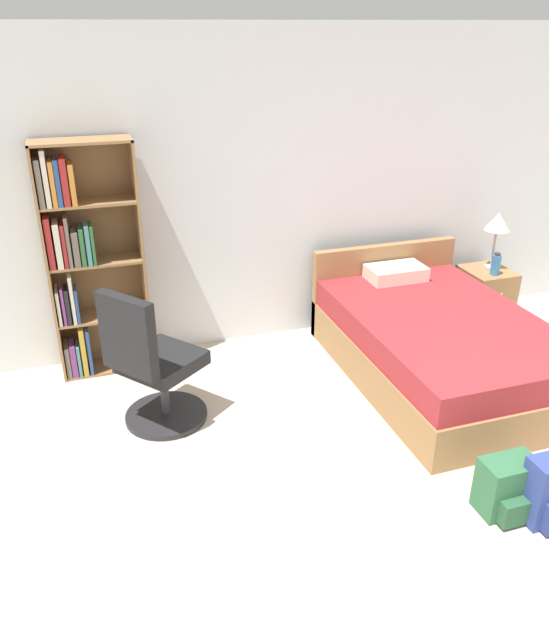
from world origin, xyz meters
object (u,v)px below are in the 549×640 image
(bookshelf, at_px, (83,260))
(backpack_green, at_px, (508,488))
(water_bottle, at_px, (496,264))
(office_chair, at_px, (153,368))
(table_lamp, at_px, (498,223))
(bed, at_px, (437,343))
(nightstand, at_px, (484,295))

(bookshelf, height_order, backpack_green, bookshelf)
(bookshelf, xyz_separation_m, water_bottle, (3.56, -0.28, -0.35))
(bookshelf, distance_m, office_chair, 1.12)
(office_chair, bearing_deg, table_lamp, 13.85)
(bookshelf, height_order, water_bottle, bookshelf)
(bed, xyz_separation_m, water_bottle, (0.97, 0.66, 0.32))
(office_chair, height_order, water_bottle, office_chair)
(office_chair, bearing_deg, water_bottle, 11.62)
(bookshelf, bearing_deg, backpack_green, -48.72)
(bookshelf, height_order, bed, bookshelf)
(bookshelf, xyz_separation_m, nightstand, (3.57, -0.17, -0.70))
(bed, relative_size, table_lamp, 3.92)
(bookshelf, height_order, table_lamp, bookshelf)
(table_lamp, height_order, water_bottle, table_lamp)
(table_lamp, height_order, backpack_green, table_lamp)
(bed, relative_size, water_bottle, 10.14)
(backpack_green, bearing_deg, nightstand, 57.97)
(bookshelf, distance_m, water_bottle, 3.59)
(nightstand, relative_size, table_lamp, 0.94)
(table_lamp, bearing_deg, bookshelf, 177.93)
(bookshelf, height_order, office_chair, bookshelf)
(bed, height_order, table_lamp, table_lamp)
(bed, xyz_separation_m, backpack_green, (-0.44, -1.51, -0.12))
(nightstand, bearing_deg, bed, -142.15)
(bookshelf, relative_size, water_bottle, 8.90)
(bookshelf, bearing_deg, bed, -19.89)
(office_chair, bearing_deg, bed, 0.07)
(bed, relative_size, nightstand, 4.17)
(bed, distance_m, water_bottle, 1.22)
(table_lamp, distance_m, water_bottle, 0.37)
(table_lamp, bearing_deg, office_chair, -166.15)
(nightstand, xyz_separation_m, table_lamp, (0.05, 0.04, 0.68))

